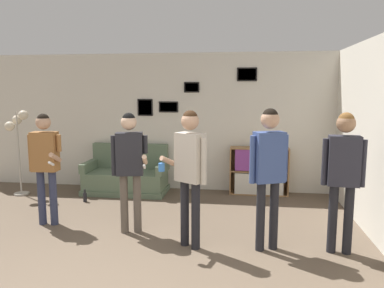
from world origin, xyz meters
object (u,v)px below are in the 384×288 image
(bookshelf, at_px, (259,171))
(drinking_cup, at_px, (262,145))
(person_watcher_holding_cup, at_px, (190,164))
(person_player_foreground_center, at_px, (130,160))
(couch, at_px, (127,177))
(person_spectator_near_bookshelf, at_px, (269,164))
(person_player_foreground_left, at_px, (45,157))
(bottle_on_floor, at_px, (85,197))
(floor_lamp, at_px, (17,131))
(person_spectator_far_right, at_px, (343,168))

(bookshelf, bearing_deg, drinking_cup, 0.73)
(person_watcher_holding_cup, distance_m, drinking_cup, 2.80)
(person_player_foreground_center, height_order, drinking_cup, person_player_foreground_center)
(person_watcher_holding_cup, bearing_deg, drinking_cup, 68.87)
(couch, height_order, person_spectator_near_bookshelf, person_spectator_near_bookshelf)
(person_player_foreground_center, bearing_deg, person_spectator_near_bookshelf, -9.87)
(person_player_foreground_center, bearing_deg, person_watcher_holding_cup, -23.08)
(person_player_foreground_left, height_order, bottle_on_floor, person_player_foreground_left)
(floor_lamp, height_order, person_player_foreground_center, person_player_foreground_center)
(person_watcher_holding_cup, bearing_deg, couch, 123.55)
(couch, xyz_separation_m, person_spectator_far_right, (3.44, -2.33, 0.77))
(person_player_foreground_left, relative_size, person_watcher_holding_cup, 0.95)
(bookshelf, height_order, drinking_cup, drinking_cup)
(bookshelf, height_order, person_player_foreground_center, person_player_foreground_center)
(person_watcher_holding_cup, height_order, bottle_on_floor, person_watcher_holding_cup)
(person_player_foreground_center, bearing_deg, floor_lamp, 149.40)
(drinking_cup, bearing_deg, person_spectator_far_right, -71.74)
(floor_lamp, xyz_separation_m, person_spectator_far_right, (5.39, -1.87, -0.16))
(bottle_on_floor, xyz_separation_m, drinking_cup, (3.15, 0.94, 0.87))
(person_watcher_holding_cup, xyz_separation_m, bottle_on_floor, (-2.14, 1.67, -0.99))
(floor_lamp, xyz_separation_m, drinking_cup, (4.56, 0.66, -0.26))
(person_player_foreground_left, height_order, person_player_foreground_center, person_player_foreground_center)
(bookshelf, relative_size, person_watcher_holding_cup, 0.63)
(person_spectator_near_bookshelf, relative_size, person_spectator_far_right, 1.02)
(bookshelf, bearing_deg, couch, -175.68)
(person_spectator_far_right, bearing_deg, couch, 145.90)
(person_spectator_far_right, distance_m, drinking_cup, 2.66)
(floor_lamp, xyz_separation_m, person_watcher_holding_cup, (3.55, -1.95, -0.14))
(floor_lamp, bearing_deg, person_watcher_holding_cup, -28.80)
(floor_lamp, xyz_separation_m, person_player_foreground_center, (2.66, -1.57, -0.19))
(floor_lamp, xyz_separation_m, person_player_foreground_left, (1.34, -1.44, -0.21))
(couch, distance_m, person_watcher_holding_cup, 3.00)
(person_spectator_far_right, bearing_deg, person_watcher_holding_cup, -177.38)
(couch, relative_size, floor_lamp, 0.98)
(person_spectator_near_bookshelf, xyz_separation_m, drinking_cup, (0.05, 2.55, -0.14))
(person_spectator_far_right, distance_m, bottle_on_floor, 4.40)
(floor_lamp, relative_size, drinking_cup, 14.54)
(bookshelf, relative_size, person_spectator_far_right, 0.64)
(bookshelf, xyz_separation_m, person_player_foreground_left, (-3.16, -2.09, 0.56))
(bookshelf, height_order, bottle_on_floor, bookshelf)
(couch, bearing_deg, floor_lamp, -166.64)
(floor_lamp, bearing_deg, person_player_foreground_center, -30.60)
(bookshelf, relative_size, drinking_cup, 9.96)
(couch, bearing_deg, person_watcher_holding_cup, -56.45)
(drinking_cup, bearing_deg, bookshelf, -179.27)
(couch, relative_size, person_player_foreground_center, 0.94)
(bookshelf, bearing_deg, person_watcher_holding_cup, -110.14)
(floor_lamp, bearing_deg, couch, 13.36)
(person_player_foreground_center, xyz_separation_m, person_spectator_far_right, (2.73, -0.30, 0.03))
(person_player_foreground_left, distance_m, drinking_cup, 3.84)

